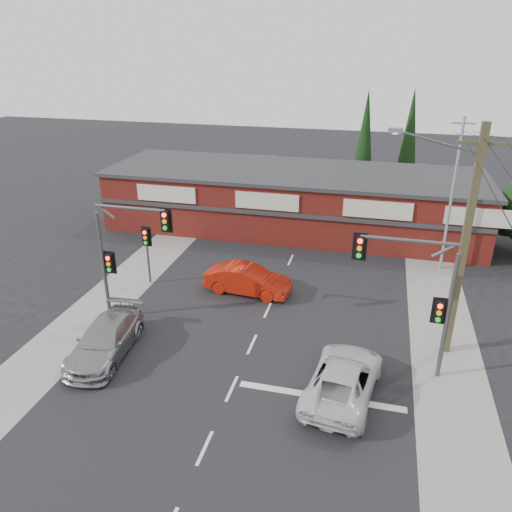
% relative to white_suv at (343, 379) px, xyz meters
% --- Properties ---
extents(ground, '(120.00, 120.00, 0.00)m').
position_rel_white_suv_xyz_m(ground, '(-4.29, 1.12, -0.73)').
color(ground, black).
rests_on(ground, ground).
extents(road_strip, '(14.00, 70.00, 0.01)m').
position_rel_white_suv_xyz_m(road_strip, '(-4.29, 6.12, -0.72)').
color(road_strip, black).
rests_on(road_strip, ground).
extents(verge_left, '(3.00, 70.00, 0.02)m').
position_rel_white_suv_xyz_m(verge_left, '(-12.79, 6.12, -0.72)').
color(verge_left, gray).
rests_on(verge_left, ground).
extents(verge_right, '(3.00, 70.00, 0.02)m').
position_rel_white_suv_xyz_m(verge_right, '(4.21, 6.12, -0.72)').
color(verge_right, gray).
rests_on(verge_right, ground).
extents(stop_line, '(6.50, 0.35, 0.01)m').
position_rel_white_suv_xyz_m(stop_line, '(-0.79, -0.38, -0.71)').
color(stop_line, silver).
rests_on(stop_line, ground).
extents(white_suv, '(3.12, 5.53, 1.46)m').
position_rel_white_suv_xyz_m(white_suv, '(0.00, 0.00, 0.00)').
color(white_suv, silver).
rests_on(white_suv, ground).
extents(silver_suv, '(2.53, 5.29, 1.49)m').
position_rel_white_suv_xyz_m(silver_suv, '(-10.31, 0.18, 0.01)').
color(silver_suv, gray).
rests_on(silver_suv, ground).
extents(red_sedan, '(4.80, 2.07, 1.54)m').
position_rel_white_suv_xyz_m(red_sedan, '(-5.78, 7.31, 0.04)').
color(red_sedan, '#A91A0A').
rests_on(red_sedan, ground).
extents(lane_dashes, '(0.12, 33.82, 0.01)m').
position_rel_white_suv_xyz_m(lane_dashes, '(-4.29, -0.77, -0.71)').
color(lane_dashes, silver).
rests_on(lane_dashes, ground).
extents(shop_building, '(27.30, 8.40, 4.22)m').
position_rel_white_suv_xyz_m(shop_building, '(-5.29, 18.11, 1.40)').
color(shop_building, '#4B120F').
rests_on(shop_building, ground).
extents(conifer_near, '(1.80, 1.80, 9.25)m').
position_rel_white_suv_xyz_m(conifer_near, '(-0.79, 25.12, 4.75)').
color(conifer_near, '#2D2116').
rests_on(conifer_near, ground).
extents(conifer_far, '(1.80, 1.80, 9.25)m').
position_rel_white_suv_xyz_m(conifer_far, '(2.71, 27.12, 4.75)').
color(conifer_far, '#2D2116').
rests_on(conifer_far, ground).
extents(traffic_mast_left, '(3.77, 0.27, 5.97)m').
position_rel_white_suv_xyz_m(traffic_mast_left, '(-10.72, 3.12, 3.20)').
color(traffic_mast_left, '#47494C').
rests_on(traffic_mast_left, ground).
extents(traffic_mast_right, '(3.96, 0.27, 5.97)m').
position_rel_white_suv_xyz_m(traffic_mast_right, '(2.57, 2.12, 3.22)').
color(traffic_mast_right, '#47494C').
rests_on(traffic_mast_right, ground).
extents(pedestal_signal, '(0.55, 0.27, 3.38)m').
position_rel_white_suv_xyz_m(pedestal_signal, '(-11.49, 7.13, 1.68)').
color(pedestal_signal, '#47494C').
rests_on(pedestal_signal, ground).
extents(utility_pole, '(4.38, 0.59, 10.00)m').
position_rel_white_suv_xyz_m(utility_pole, '(4.07, 4.11, 4.67)').
color(utility_pole, '#4A4329').
rests_on(utility_pole, ground).
extents(steel_pole, '(1.20, 0.16, 9.00)m').
position_rel_white_suv_xyz_m(steel_pole, '(4.71, 13.12, 3.97)').
color(steel_pole, gray).
rests_on(steel_pole, ground).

